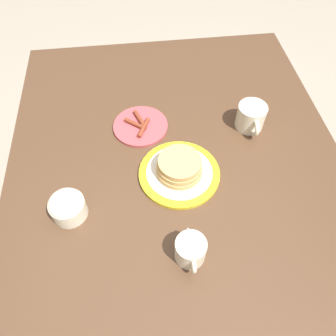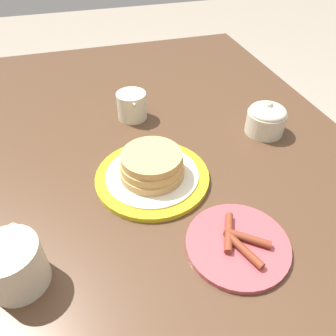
# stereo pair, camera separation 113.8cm
# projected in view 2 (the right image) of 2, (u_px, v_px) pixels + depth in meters

# --- Properties ---
(ground_plane) EXTENTS (8.00, 8.00, 0.00)m
(ground_plane) POSITION_uv_depth(u_px,v_px,m) (156.00, 315.00, 1.23)
(ground_plane) COLOR gray
(dining_table) EXTENTS (1.50, 1.05, 0.74)m
(dining_table) POSITION_uv_depth(u_px,v_px,m) (149.00, 197.00, 0.81)
(dining_table) COLOR #4C3321
(dining_table) RESTS_ON ground_plane
(pancake_plate) EXTENTS (0.25, 0.25, 0.07)m
(pancake_plate) POSITION_uv_depth(u_px,v_px,m) (151.00, 171.00, 0.69)
(pancake_plate) COLOR gold
(pancake_plate) RESTS_ON dining_table
(side_plate_bacon) EXTENTS (0.18, 0.18, 0.02)m
(side_plate_bacon) POSITION_uv_depth(u_px,v_px,m) (238.00, 244.00, 0.58)
(side_plate_bacon) COLOR #B2474C
(side_plate_bacon) RESTS_ON dining_table
(coffee_mug) EXTENTS (0.13, 0.09, 0.09)m
(coffee_mug) POSITION_uv_depth(u_px,v_px,m) (14.00, 264.00, 0.51)
(coffee_mug) COLOR beige
(coffee_mug) RESTS_ON dining_table
(creamer_pitcher) EXTENTS (0.11, 0.08, 0.08)m
(creamer_pitcher) POSITION_uv_depth(u_px,v_px,m) (132.00, 105.00, 0.87)
(creamer_pitcher) COLOR beige
(creamer_pitcher) RESTS_ON dining_table
(sugar_bowl) EXTENTS (0.10, 0.10, 0.09)m
(sugar_bowl) POSITION_uv_depth(u_px,v_px,m) (266.00, 119.00, 0.82)
(sugar_bowl) COLOR beige
(sugar_bowl) RESTS_ON dining_table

